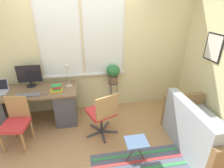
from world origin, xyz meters
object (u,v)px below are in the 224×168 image
object	(u,v)px
desk_chair_wooden	(16,121)
folding_stool	(136,143)
monitor	(29,75)
couch_loveseat	(200,134)
office_chair_swivel	(103,113)
potted_plant	(113,73)
keyboard	(29,95)
desk_lamp	(68,72)
plant_stand	(113,87)
mouse	(46,93)
book_stack	(57,88)

from	to	relation	value
desk_chair_wooden	folding_stool	xyz separation A→B (m)	(1.88, -0.73, -0.11)
monitor	couch_loveseat	size ratio (longest dim) A/B	0.33
office_chair_swivel	couch_loveseat	xyz separation A→B (m)	(1.53, -0.60, -0.19)
potted_plant	keyboard	bearing A→B (deg)	-164.31
desk_lamp	potted_plant	bearing A→B (deg)	11.55
desk_lamp	potted_plant	world-z (taller)	desk_lamp
desk_chair_wooden	plant_stand	distance (m)	1.98
mouse	plant_stand	size ratio (longest dim) A/B	0.11
office_chair_swivel	folding_stool	world-z (taller)	office_chair_swivel
desk_lamp	mouse	bearing A→B (deg)	-145.53
mouse	book_stack	distance (m)	0.21
monitor	folding_stool	distance (m)	2.38
potted_plant	desk_chair_wooden	bearing A→B (deg)	-155.43
desk_lamp	folding_stool	size ratio (longest dim) A/B	1.15
keyboard	desk_chair_wooden	distance (m)	0.49
keyboard	desk_lamp	size ratio (longest dim) A/B	0.91
keyboard	desk_chair_wooden	bearing A→B (deg)	-114.66
monitor	couch_loveseat	distance (m)	3.26
plant_stand	office_chair_swivel	bearing A→B (deg)	-111.04
office_chair_swivel	plant_stand	distance (m)	0.94
desk_chair_wooden	potted_plant	bearing A→B (deg)	33.39
book_stack	keyboard	bearing A→B (deg)	-169.36
monitor	desk_lamp	world-z (taller)	desk_lamp
office_chair_swivel	book_stack	bearing A→B (deg)	-53.72
monitor	keyboard	distance (m)	0.46
desk_lamp	monitor	bearing A→B (deg)	170.11
plant_stand	potted_plant	world-z (taller)	potted_plant
book_stack	plant_stand	distance (m)	1.23
monitor	potted_plant	bearing A→B (deg)	2.06
book_stack	folding_stool	distance (m)	1.76
desk_chair_wooden	office_chair_swivel	size ratio (longest dim) A/B	0.95
monitor	office_chair_swivel	bearing A→B (deg)	-31.45
potted_plant	monitor	bearing A→B (deg)	-177.94
book_stack	plant_stand	size ratio (longest dim) A/B	0.35
couch_loveseat	potted_plant	bearing A→B (deg)	39.01
desk_lamp	office_chair_swivel	distance (m)	1.05
desk_chair_wooden	potted_plant	distance (m)	2.02
office_chair_swivel	potted_plant	world-z (taller)	potted_plant
mouse	potted_plant	xyz separation A→B (m)	(1.33, 0.47, 0.13)
desk_chair_wooden	potted_plant	xyz separation A→B (m)	(1.80, 0.82, 0.42)
keyboard	office_chair_swivel	xyz separation A→B (m)	(1.30, -0.42, -0.25)
monitor	potted_plant	distance (m)	1.68
book_stack	office_chair_swivel	distance (m)	1.00
folding_stool	plant_stand	bearing A→B (deg)	92.90
monitor	desk_chair_wooden	size ratio (longest dim) A/B	0.54
book_stack	desk_chair_wooden	distance (m)	0.86
keyboard	desk_chair_wooden	xyz separation A→B (m)	(-0.17, -0.36, -0.28)
keyboard	desk_chair_wooden	size ratio (longest dim) A/B	0.49
keyboard	desk_chair_wooden	world-z (taller)	desk_chair_wooden
keyboard	couch_loveseat	bearing A→B (deg)	-19.76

